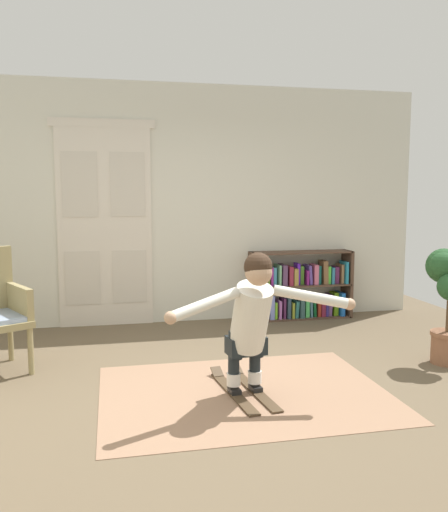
% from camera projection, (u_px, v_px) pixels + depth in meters
% --- Properties ---
extents(ground_plane, '(7.20, 7.20, 0.00)m').
position_uv_depth(ground_plane, '(231.00, 396.00, 4.18)').
color(ground_plane, brown).
extents(back_wall, '(6.00, 0.10, 2.90)m').
position_uv_depth(back_wall, '(184.00, 205.00, 6.53)').
color(back_wall, beige).
rests_on(back_wall, ground).
extents(double_door, '(1.22, 0.05, 2.45)m').
position_uv_depth(double_door, '(105.00, 224.00, 6.30)').
color(double_door, beige).
rests_on(double_door, ground).
extents(rug, '(2.27, 1.73, 0.01)m').
position_uv_depth(rug, '(244.00, 393.00, 4.25)').
color(rug, '#967157').
rests_on(rug, ground).
extents(bookshelf, '(1.31, 0.30, 0.86)m').
position_uv_depth(bookshelf, '(301.00, 289.00, 6.76)').
color(bookshelf, '#4D372A').
rests_on(bookshelf, ground).
extents(potted_plant, '(0.35, 0.47, 1.08)m').
position_uv_depth(potted_plant, '(447.00, 293.00, 4.91)').
color(potted_plant, brown).
rests_on(potted_plant, ground).
extents(skis_pair, '(0.38, 0.98, 0.07)m').
position_uv_depth(skis_pair, '(243.00, 389.00, 4.28)').
color(skis_pair, '#4A3825').
rests_on(skis_pair, rug).
extents(person_skier, '(1.47, 0.65, 1.09)m').
position_uv_depth(person_skier, '(252.00, 315.00, 4.03)').
color(person_skier, white).
rests_on(person_skier, skis_pair).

